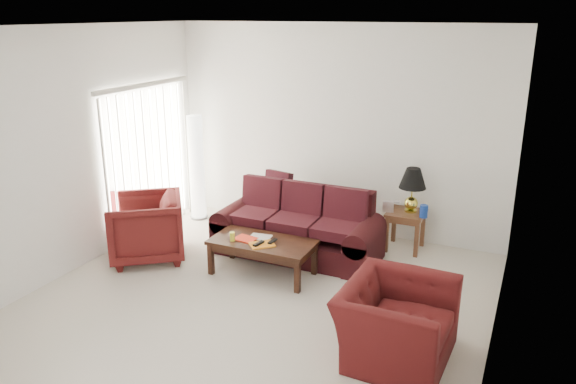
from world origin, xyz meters
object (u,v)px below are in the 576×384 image
at_px(floor_lamp, 197,167).
at_px(armchair_left, 146,228).
at_px(armchair_right, 396,322).
at_px(sofa, 297,224).
at_px(end_table, 405,230).
at_px(coffee_table, 263,257).

xyz_separation_m(floor_lamp, armchair_left, (0.22, -1.57, -0.40)).
distance_m(floor_lamp, armchair_right, 4.50).
relative_size(sofa, end_table, 4.05).
bearing_deg(end_table, armchair_left, -150.51).
relative_size(armchair_left, armchair_right, 0.85).
bearing_deg(armchair_right, floor_lamp, 60.05).
distance_m(sofa, end_table, 1.51).
xyz_separation_m(sofa, armchair_left, (-1.77, -0.92, -0.02)).
bearing_deg(armchair_right, coffee_table, 64.29).
relative_size(floor_lamp, armchair_left, 1.77).
bearing_deg(sofa, armchair_right, -44.58).
bearing_deg(sofa, end_table, 32.13).
bearing_deg(armchair_left, end_table, 82.87).
bearing_deg(armchair_right, end_table, 13.95).
xyz_separation_m(sofa, floor_lamp, (-1.99, 0.65, 0.38)).
distance_m(sofa, armchair_right, 2.50).
height_order(end_table, armchair_right, armchair_right).
relative_size(sofa, floor_lamp, 1.32).
distance_m(armchair_left, coffee_table, 1.64).
bearing_deg(floor_lamp, armchair_right, -32.56).
relative_size(armchair_right, coffee_table, 0.87).
height_order(sofa, end_table, sofa).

